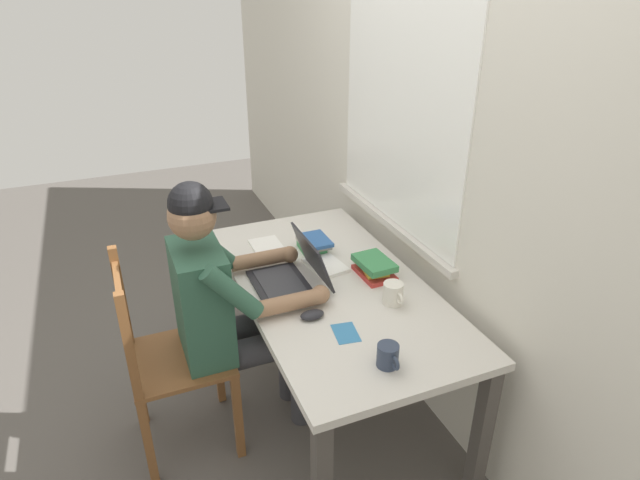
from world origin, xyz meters
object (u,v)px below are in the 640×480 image
object	(u,v)px
coffee_mug_dark	(388,356)
book_stack_side	(374,267)
desk	(331,299)
coffee_mug_white	(393,294)
seated_person	(227,303)
wooden_chair	(167,360)
computer_mouse	(312,315)
book_stack_main	(313,244)
laptop	(293,274)
landscape_photo_print	(346,333)

from	to	relation	value
coffee_mug_dark	book_stack_side	xyz separation A→B (m)	(-0.59, 0.25, -0.00)
desk	coffee_mug_white	bearing A→B (deg)	35.22
desk	coffee_mug_dark	world-z (taller)	coffee_mug_dark
coffee_mug_white	book_stack_side	distance (m)	0.25
seated_person	wooden_chair	world-z (taller)	seated_person
desk	coffee_mug_dark	size ratio (longest dim) A/B	12.97
computer_mouse	book_stack_main	xyz separation A→B (m)	(-0.54, 0.22, 0.02)
wooden_chair	book_stack_side	distance (m)	1.00
computer_mouse	book_stack_main	distance (m)	0.58
computer_mouse	wooden_chair	bearing A→B (deg)	-115.54
wooden_chair	book_stack_side	bearing A→B (deg)	86.75
desk	wooden_chair	size ratio (longest dim) A/B	1.58
book_stack_main	coffee_mug_dark	bearing A→B (deg)	-5.08
laptop	computer_mouse	world-z (taller)	laptop
laptop	landscape_photo_print	xyz separation A→B (m)	(0.42, 0.06, -0.05)
coffee_mug_white	book_stack_main	xyz separation A→B (m)	(-0.57, -0.13, -0.01)
coffee_mug_dark	landscape_photo_print	world-z (taller)	coffee_mug_dark
coffee_mug_white	book_stack_main	bearing A→B (deg)	-166.73
desk	coffee_mug_dark	distance (m)	0.61
desk	book_stack_side	bearing A→B (deg)	89.06
wooden_chair	landscape_photo_print	xyz separation A→B (m)	(0.41, 0.65, 0.24)
seated_person	coffee_mug_dark	world-z (taller)	seated_person
coffee_mug_white	book_stack_main	world-z (taller)	coffee_mug_white
seated_person	book_stack_side	distance (m)	0.68
book_stack_side	wooden_chair	bearing A→B (deg)	-93.25
landscape_photo_print	wooden_chair	bearing A→B (deg)	-113.82
coffee_mug_white	wooden_chair	bearing A→B (deg)	-107.90
wooden_chair	coffee_mug_white	world-z (taller)	wooden_chair
coffee_mug_white	coffee_mug_dark	size ratio (longest dim) A/B	1.05
book_stack_main	desk	bearing A→B (deg)	-7.10
laptop	landscape_photo_print	world-z (taller)	laptop
coffee_mug_white	coffee_mug_dark	distance (m)	0.41
book_stack_main	seated_person	bearing A→B (deg)	-61.85
desk	book_stack_main	distance (m)	0.35
coffee_mug_white	landscape_photo_print	distance (m)	0.30
wooden_chair	coffee_mug_white	bearing A→B (deg)	72.10
book_stack_side	coffee_mug_white	bearing A→B (deg)	-8.68
computer_mouse	book_stack_main	bearing A→B (deg)	157.76
landscape_photo_print	coffee_mug_white	bearing A→B (deg)	121.50
coffee_mug_white	book_stack_main	size ratio (longest dim) A/B	0.62
landscape_photo_print	desk	bearing A→B (deg)	173.45
laptop	book_stack_main	world-z (taller)	laptop
wooden_chair	coffee_mug_dark	distance (m)	1.00
book_stack_side	landscape_photo_print	xyz separation A→B (m)	(0.36, -0.31, -0.04)
coffee_mug_dark	book_stack_main	xyz separation A→B (m)	(-0.91, 0.08, -0.00)
desk	book_stack_side	size ratio (longest dim) A/B	7.22
laptop	computer_mouse	distance (m)	0.28
desk	book_stack_main	bearing A→B (deg)	172.90
wooden_chair	book_stack_side	size ratio (longest dim) A/B	4.57
laptop	book_stack_side	distance (m)	0.38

